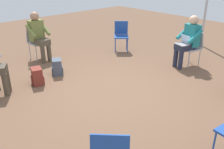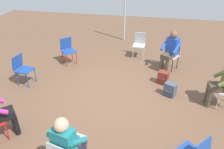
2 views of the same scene
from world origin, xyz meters
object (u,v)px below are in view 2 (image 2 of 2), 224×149
(chair_west, at_px, (139,43))
(chair_northwest, at_px, (172,54))
(chair_south, at_px, (22,68))
(person_in_blue, at_px, (170,49))
(backpack_near_laptop_user, at_px, (163,78))
(chair_southwest, at_px, (68,49))
(person_with_laptop, at_px, (68,142))
(backpack_by_empty_chair, at_px, (170,90))
(person_in_olive, at_px, (224,81))

(chair_west, relative_size, chair_northwest, 1.00)
(chair_south, relative_size, person_in_blue, 0.69)
(chair_south, distance_m, backpack_near_laptop_user, 3.91)
(person_in_blue, xyz_separation_m, backpack_near_laptop_user, (0.85, -0.16, -0.54))
(chair_southwest, relative_size, person_in_blue, 0.69)
(person_with_laptop, distance_m, backpack_by_empty_chair, 3.17)
(chair_southwest, distance_m, chair_northwest, 3.33)
(chair_southwest, bearing_deg, chair_northwest, 140.38)
(chair_south, xyz_separation_m, backpack_by_empty_chair, (-0.18, 3.99, -0.34))
(chair_south, relative_size, chair_southwest, 1.00)
(chair_southwest, bearing_deg, person_with_laptop, 67.13)
(backpack_by_empty_chair, bearing_deg, backpack_near_laptop_user, -163.41)
(chair_northwest, bearing_deg, chair_south, 54.63)
(chair_south, bearing_deg, backpack_by_empty_chair, 99.97)
(chair_southwest, relative_size, person_with_laptop, 0.69)
(person_with_laptop, bearing_deg, person_in_blue, 81.78)
(chair_west, bearing_deg, backpack_near_laptop_user, 119.68)
(person_with_laptop, height_order, backpack_near_laptop_user, person_with_laptop)
(chair_northwest, height_order, person_in_blue, person_in_blue)
(person_in_blue, bearing_deg, chair_west, -8.04)
(chair_northwest, bearing_deg, person_with_laptop, 98.42)
(person_with_laptop, relative_size, backpack_near_laptop_user, 3.44)
(chair_northwest, height_order, backpack_near_laptop_user, chair_northwest)
(chair_southwest, height_order, chair_northwest, same)
(chair_west, xyz_separation_m, person_in_blue, (0.82, 0.99, 0.20))
(chair_northwest, bearing_deg, chair_west, -0.60)
(person_in_blue, height_order, backpack_by_empty_chair, person_in_blue)
(person_with_laptop, height_order, person_in_blue, same)
(chair_south, relative_size, person_in_olive, 0.69)
(chair_southwest, xyz_separation_m, chair_northwest, (-0.28, 3.32, 0.00))
(chair_northwest, xyz_separation_m, backpack_near_laptop_user, (0.99, -0.25, -0.34))
(person_with_laptop, xyz_separation_m, person_in_blue, (-4.05, 1.69, 0.00))
(backpack_by_empty_chair, bearing_deg, person_in_blue, -179.58)
(chair_south, relative_size, chair_west, 1.00)
(chair_northwest, bearing_deg, chair_southwest, 36.20)
(chair_southwest, bearing_deg, person_in_blue, 137.99)
(person_in_blue, bearing_deg, chair_northwest, -90.00)
(chair_west, height_order, person_in_olive, person_in_olive)
(chair_southwest, xyz_separation_m, person_in_blue, (-0.14, 3.23, 0.20))
(person_in_blue, bearing_deg, person_with_laptop, 98.74)
(chair_northwest, relative_size, person_with_laptop, 0.69)
(chair_west, relative_size, person_with_laptop, 0.69)
(chair_northwest, height_order, person_in_olive, person_in_olive)
(person_in_olive, bearing_deg, chair_southwest, 67.96)
(person_in_olive, bearing_deg, person_in_blue, 31.95)
(chair_southwest, distance_m, backpack_near_laptop_user, 3.17)
(chair_south, height_order, person_in_olive, person_in_olive)
(chair_southwest, xyz_separation_m, backpack_by_empty_chair, (1.29, 3.24, -0.34))
(backpack_by_empty_chair, bearing_deg, person_in_olive, 80.23)
(person_in_olive, bearing_deg, backpack_near_laptop_user, 56.06)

